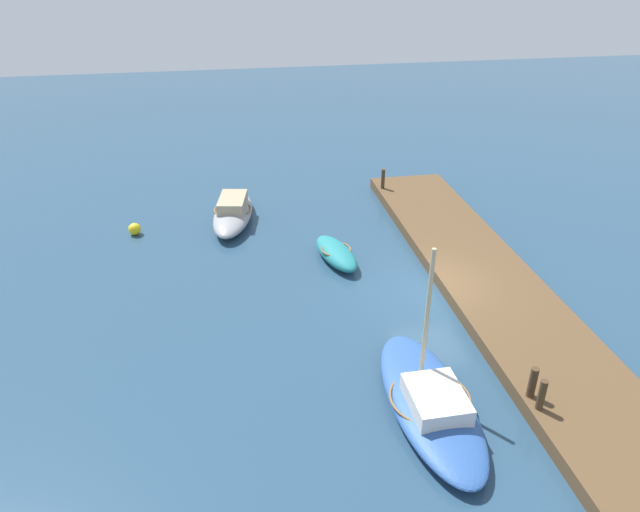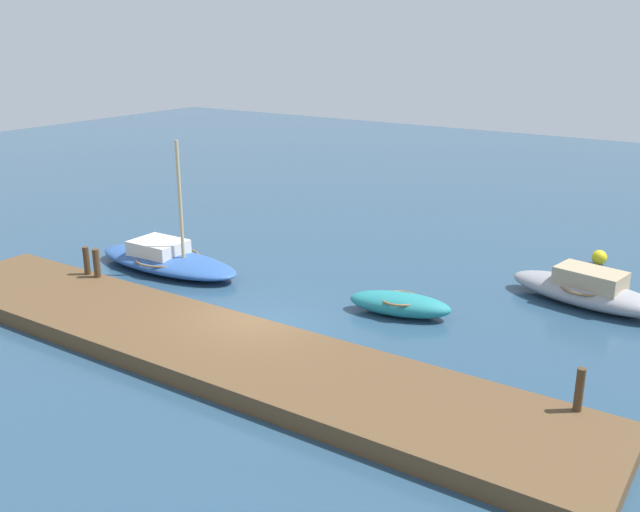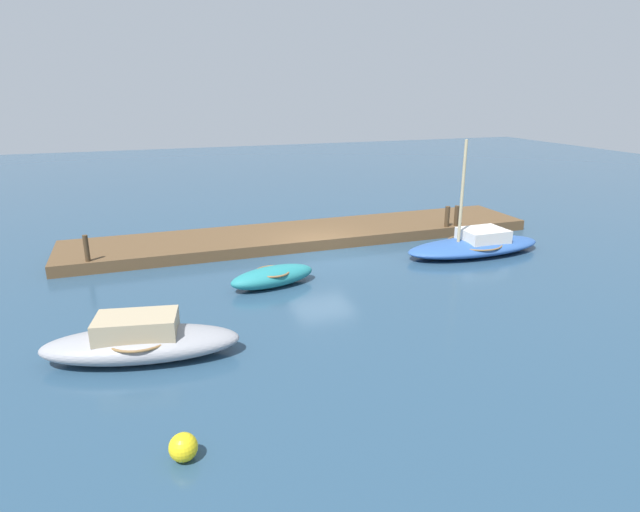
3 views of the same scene
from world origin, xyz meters
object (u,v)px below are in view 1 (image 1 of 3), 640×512
at_px(dinghy_teal, 336,253).
at_px(mooring_post_mid_east, 383,179).
at_px(motorboat_grey, 233,212).
at_px(mooring_post_mid_west, 533,382).
at_px(marker_buoy, 135,229).
at_px(mooring_post_west, 542,395).
at_px(sailboat_blue, 430,401).

bearing_deg(dinghy_teal, mooring_post_mid_east, -43.18).
bearing_deg(mooring_post_mid_east, motorboat_grey, 102.25).
distance_m(dinghy_teal, mooring_post_mid_west, 9.78).
bearing_deg(marker_buoy, mooring_post_mid_west, -137.83).
bearing_deg(mooring_post_west, marker_buoy, 41.11).
bearing_deg(motorboat_grey, mooring_post_west, -141.60).
height_order(motorboat_grey, mooring_post_west, mooring_post_west).
xyz_separation_m(dinghy_teal, mooring_post_west, (-9.58, -3.55, 0.57)).
relative_size(mooring_post_mid_east, marker_buoy, 1.84).
xyz_separation_m(dinghy_teal, marker_buoy, (3.82, 8.14, -0.08)).
bearing_deg(mooring_post_west, mooring_post_mid_west, 0.00).
distance_m(motorboat_grey, sailboat_blue, 13.97).
xyz_separation_m(motorboat_grey, mooring_post_mid_east, (1.61, -7.42, 0.47)).
distance_m(mooring_post_west, marker_buoy, 17.79).
bearing_deg(motorboat_grey, mooring_post_mid_west, -140.75).
height_order(dinghy_teal, mooring_post_mid_west, mooring_post_mid_west).
bearing_deg(mooring_post_mid_west, mooring_post_west, 180.00).
bearing_deg(dinghy_teal, sailboat_blue, 172.90).
height_order(motorboat_grey, marker_buoy, motorboat_grey).
bearing_deg(mooring_post_west, sailboat_blue, 72.82).
relative_size(dinghy_teal, mooring_post_west, 3.49).
distance_m(dinghy_teal, marker_buoy, 8.99).
relative_size(motorboat_grey, mooring_post_mid_east, 5.18).
xyz_separation_m(mooring_post_west, mooring_post_mid_east, (15.60, 0.00, 0.03)).
distance_m(sailboat_blue, mooring_post_mid_east, 15.02).
relative_size(sailboat_blue, mooring_post_mid_west, 6.45).
xyz_separation_m(motorboat_grey, mooring_post_mid_west, (-13.50, -7.42, 0.45)).
distance_m(motorboat_grey, mooring_post_mid_east, 7.60).
xyz_separation_m(sailboat_blue, dinghy_teal, (8.75, 0.85, -0.04)).
distance_m(sailboat_blue, mooring_post_west, 2.88).
relative_size(motorboat_grey, dinghy_teal, 1.57).
bearing_deg(mooring_post_mid_east, dinghy_teal, 149.46).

